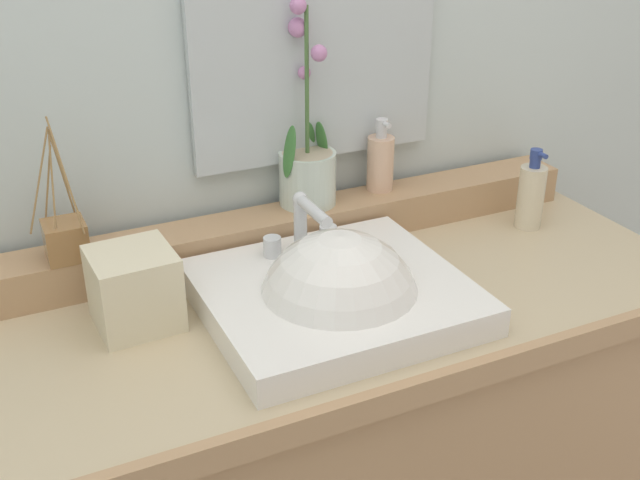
{
  "coord_description": "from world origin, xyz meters",
  "views": [
    {
      "loc": [
        -0.49,
        -1.06,
        1.53
      ],
      "look_at": [
        0.01,
        -0.01,
        0.96
      ],
      "focal_mm": 43.8,
      "sensor_mm": 36.0,
      "label": 1
    }
  ],
  "objects_px": {
    "potted_plant": "(307,165)",
    "tissue_box": "(134,289)",
    "soap_dispenser": "(380,161)",
    "lotion_bottle": "(531,195)",
    "sink_basin": "(337,305)",
    "reed_diffuser": "(65,238)"
  },
  "relations": [
    {
      "from": "lotion_bottle",
      "to": "tissue_box",
      "type": "height_order",
      "value": "lotion_bottle"
    },
    {
      "from": "soap_dispenser",
      "to": "tissue_box",
      "type": "xyz_separation_m",
      "value": [
        -0.55,
        -0.17,
        -0.07
      ]
    },
    {
      "from": "potted_plant",
      "to": "tissue_box",
      "type": "height_order",
      "value": "potted_plant"
    },
    {
      "from": "lotion_bottle",
      "to": "tissue_box",
      "type": "relative_size",
      "value": 1.3
    },
    {
      "from": "reed_diffuser",
      "to": "tissue_box",
      "type": "relative_size",
      "value": 1.93
    },
    {
      "from": "potted_plant",
      "to": "lotion_bottle",
      "type": "relative_size",
      "value": 2.35
    },
    {
      "from": "sink_basin",
      "to": "reed_diffuser",
      "type": "distance_m",
      "value": 0.47
    },
    {
      "from": "reed_diffuser",
      "to": "tissue_box",
      "type": "distance_m",
      "value": 0.16
    },
    {
      "from": "reed_diffuser",
      "to": "soap_dispenser",
      "type": "bearing_deg",
      "value": 3.24
    },
    {
      "from": "lotion_bottle",
      "to": "tissue_box",
      "type": "distance_m",
      "value": 0.82
    },
    {
      "from": "sink_basin",
      "to": "potted_plant",
      "type": "relative_size",
      "value": 1.09
    },
    {
      "from": "potted_plant",
      "to": "tissue_box",
      "type": "xyz_separation_m",
      "value": [
        -0.39,
        -0.17,
        -0.09
      ]
    },
    {
      "from": "sink_basin",
      "to": "potted_plant",
      "type": "height_order",
      "value": "potted_plant"
    },
    {
      "from": "tissue_box",
      "to": "potted_plant",
      "type": "bearing_deg",
      "value": 24.0
    },
    {
      "from": "reed_diffuser",
      "to": "tissue_box",
      "type": "bearing_deg",
      "value": -59.73
    },
    {
      "from": "reed_diffuser",
      "to": "lotion_bottle",
      "type": "relative_size",
      "value": 1.48
    },
    {
      "from": "sink_basin",
      "to": "soap_dispenser",
      "type": "height_order",
      "value": "soap_dispenser"
    },
    {
      "from": "sink_basin",
      "to": "potted_plant",
      "type": "bearing_deg",
      "value": 75.0
    },
    {
      "from": "potted_plant",
      "to": "tissue_box",
      "type": "relative_size",
      "value": 3.04
    },
    {
      "from": "potted_plant",
      "to": "reed_diffuser",
      "type": "bearing_deg",
      "value": -175.61
    },
    {
      "from": "soap_dispenser",
      "to": "reed_diffuser",
      "type": "relative_size",
      "value": 0.6
    },
    {
      "from": "sink_basin",
      "to": "soap_dispenser",
      "type": "distance_m",
      "value": 0.39
    }
  ]
}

